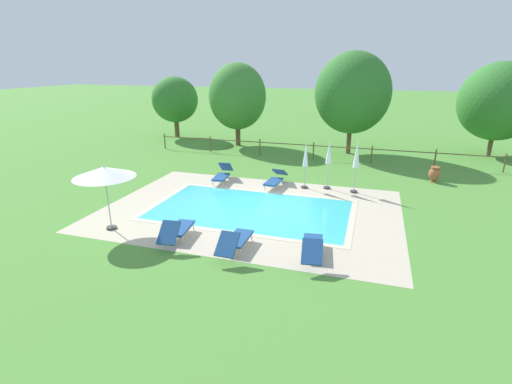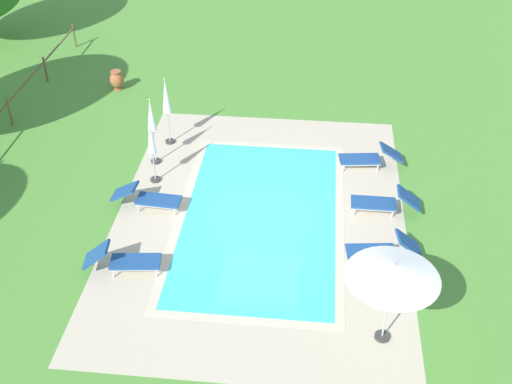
# 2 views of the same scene
# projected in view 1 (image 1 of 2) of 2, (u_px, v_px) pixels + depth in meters

# --- Properties ---
(ground_plane) EXTENTS (160.00, 160.00, 0.00)m
(ground_plane) POSITION_uv_depth(u_px,v_px,m) (251.00, 210.00, 15.35)
(ground_plane) COLOR #518E38
(pool_deck_paving) EXTENTS (11.76, 8.36, 0.01)m
(pool_deck_paving) POSITION_uv_depth(u_px,v_px,m) (251.00, 209.00, 15.35)
(pool_deck_paving) COLOR beige
(pool_deck_paving) RESTS_ON ground
(swimming_pool_water) EXTENTS (7.78, 4.38, 0.01)m
(swimming_pool_water) POSITION_uv_depth(u_px,v_px,m) (251.00, 209.00, 15.35)
(swimming_pool_water) COLOR #42CCD6
(swimming_pool_water) RESTS_ON ground
(pool_coping_rim) EXTENTS (8.26, 4.86, 0.01)m
(pool_coping_rim) POSITION_uv_depth(u_px,v_px,m) (251.00, 209.00, 15.35)
(pool_coping_rim) COLOR beige
(pool_coping_rim) RESTS_ON ground
(sun_lounger_north_near_steps) EXTENTS (0.61, 1.99, 0.85)m
(sun_lounger_north_near_steps) POSITION_uv_depth(u_px,v_px,m) (236.00, 240.00, 11.84)
(sun_lounger_north_near_steps) COLOR navy
(sun_lounger_north_near_steps) RESTS_ON ground
(sun_lounger_north_mid) EXTENTS (0.84, 2.03, 0.87)m
(sun_lounger_north_mid) POSITION_uv_depth(u_px,v_px,m) (177.00, 230.00, 12.59)
(sun_lounger_north_mid) COLOR navy
(sun_lounger_north_mid) RESTS_ON ground
(sun_lounger_north_far) EXTENTS (0.82, 2.04, 0.86)m
(sun_lounger_north_far) POSITION_uv_depth(u_px,v_px,m) (222.00, 174.00, 18.94)
(sun_lounger_north_far) COLOR navy
(sun_lounger_north_far) RESTS_ON ground
(sun_lounger_north_end) EXTENTS (0.86, 2.08, 0.80)m
(sun_lounger_north_end) POSITION_uv_depth(u_px,v_px,m) (313.00, 246.00, 11.47)
(sun_lounger_north_end) COLOR navy
(sun_lounger_north_end) RESTS_ON ground
(sun_lounger_south_near_corner) EXTENTS (0.73, 2.09, 0.75)m
(sun_lounger_south_near_corner) POSITION_uv_depth(u_px,v_px,m) (275.00, 179.00, 18.18)
(sun_lounger_south_near_corner) COLOR navy
(sun_lounger_south_near_corner) RESTS_ON ground
(patio_umbrella_open_foreground) EXTENTS (2.10, 2.10, 2.34)m
(patio_umbrella_open_foreground) POSITION_uv_depth(u_px,v_px,m) (104.00, 173.00, 12.90)
(patio_umbrella_open_foreground) COLOR #383838
(patio_umbrella_open_foreground) RESTS_ON ground
(patio_umbrella_closed_row_west) EXTENTS (0.32, 0.32, 2.33)m
(patio_umbrella_closed_row_west) POSITION_uv_depth(u_px,v_px,m) (329.00, 156.00, 17.44)
(patio_umbrella_closed_row_west) COLOR #383838
(patio_umbrella_closed_row_west) RESTS_ON ground
(patio_umbrella_closed_row_mid_west) EXTENTS (0.32, 0.32, 2.29)m
(patio_umbrella_closed_row_mid_west) POSITION_uv_depth(u_px,v_px,m) (306.00, 158.00, 17.56)
(patio_umbrella_closed_row_mid_west) COLOR #383838
(patio_umbrella_closed_row_mid_west) RESTS_ON ground
(patio_umbrella_closed_row_centre) EXTENTS (0.32, 0.32, 2.43)m
(patio_umbrella_closed_row_centre) POSITION_uv_depth(u_px,v_px,m) (357.00, 158.00, 16.89)
(patio_umbrella_closed_row_centre) COLOR #383838
(patio_umbrella_closed_row_centre) RESTS_ON ground
(terracotta_urn_near_fence) EXTENTS (0.54, 0.54, 0.78)m
(terracotta_urn_near_fence) POSITION_uv_depth(u_px,v_px,m) (434.00, 174.00, 18.83)
(terracotta_urn_near_fence) COLOR #A85B38
(terracotta_urn_near_fence) RESTS_ON ground
(perimeter_fence) EXTENTS (20.92, 0.08, 1.05)m
(perimeter_fence) POSITION_uv_depth(u_px,v_px,m) (314.00, 148.00, 23.32)
(perimeter_fence) COLOR brown
(perimeter_fence) RESTS_ON ground
(tree_far_west) EXTENTS (4.73, 4.73, 5.81)m
(tree_far_west) POSITION_uv_depth(u_px,v_px,m) (499.00, 102.00, 23.17)
(tree_far_west) COLOR brown
(tree_far_west) RESTS_ON ground
(tree_west_mid) EXTENTS (4.01, 4.01, 5.76)m
(tree_west_mid) POSITION_uv_depth(u_px,v_px,m) (237.00, 97.00, 26.43)
(tree_west_mid) COLOR brown
(tree_west_mid) RESTS_ON ground
(tree_centre) EXTENTS (4.75, 4.75, 6.44)m
(tree_centre) POSITION_uv_depth(u_px,v_px,m) (353.00, 93.00, 23.80)
(tree_centre) COLOR brown
(tree_centre) RESTS_ON ground
(tree_east_mid) EXTENTS (3.59, 3.59, 4.73)m
(tree_east_mid) POSITION_uv_depth(u_px,v_px,m) (175.00, 100.00, 29.73)
(tree_east_mid) COLOR brown
(tree_east_mid) RESTS_ON ground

